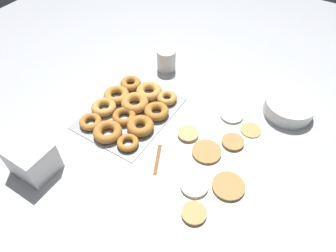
# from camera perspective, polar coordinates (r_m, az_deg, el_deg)

# --- Properties ---
(ground_plane) EXTENTS (3.00, 3.00, 0.00)m
(ground_plane) POSITION_cam_1_polar(r_m,az_deg,el_deg) (1.16, 2.64, -2.86)
(ground_plane) COLOR #B2B5BA
(pancake_0) EXTENTS (0.09, 0.09, 0.01)m
(pancake_0) POSITION_cam_1_polar(r_m,az_deg,el_deg) (1.27, 12.02, 2.03)
(pancake_0) COLOR silver
(pancake_0) RESTS_ON ground_plane
(pancake_1) EXTENTS (0.11, 0.11, 0.01)m
(pancake_1) POSITION_cam_1_polar(r_m,az_deg,el_deg) (1.13, 7.40, -4.85)
(pancake_1) COLOR #B27F42
(pancake_1) RESTS_ON ground_plane
(pancake_2) EXTENTS (0.08, 0.08, 0.01)m
(pancake_2) POSITION_cam_1_polar(r_m,az_deg,el_deg) (1.17, 12.24, -3.01)
(pancake_2) COLOR #B27F42
(pancake_2) RESTS_ON ground_plane
(pancake_3) EXTENTS (0.10, 0.10, 0.01)m
(pancake_3) POSITION_cam_1_polar(r_m,az_deg,el_deg) (1.04, 5.04, -11.13)
(pancake_3) COLOR silver
(pancake_3) RESTS_ON ground_plane
(pancake_4) EXTENTS (0.08, 0.08, 0.01)m
(pancake_4) POSITION_cam_1_polar(r_m,az_deg,el_deg) (1.17, 3.85, -1.52)
(pancake_4) COLOR tan
(pancake_4) RESTS_ON ground_plane
(pancake_5) EXTENTS (0.11, 0.11, 0.01)m
(pancake_5) POSITION_cam_1_polar(r_m,az_deg,el_deg) (1.06, 11.42, -11.16)
(pancake_5) COLOR #B27F42
(pancake_5) RESTS_ON ground_plane
(pancake_6) EXTENTS (0.08, 0.08, 0.01)m
(pancake_6) POSITION_cam_1_polar(r_m,az_deg,el_deg) (1.23, 15.50, -0.71)
(pancake_6) COLOR tan
(pancake_6) RESTS_ON ground_plane
(pancake_7) EXTENTS (0.08, 0.08, 0.01)m
(pancake_7) POSITION_cam_1_polar(r_m,az_deg,el_deg) (0.99, 4.97, -16.21)
(pancake_7) COLOR tan
(pancake_7) RESTS_ON ground_plane
(donut_tray) EXTENTS (0.40, 0.32, 0.04)m
(donut_tray) POSITION_cam_1_polar(r_m,az_deg,el_deg) (1.26, -7.26, 3.19)
(donut_tray) COLOR #93969B
(donut_tray) RESTS_ON ground_plane
(batter_bowl) EXTENTS (0.20, 0.20, 0.06)m
(batter_bowl) POSITION_cam_1_polar(r_m,az_deg,el_deg) (1.34, 22.02, 3.33)
(batter_bowl) COLOR white
(batter_bowl) RESTS_ON ground_plane
(container_stack) EXTENTS (0.12, 0.14, 0.12)m
(container_stack) POSITION_cam_1_polar(r_m,az_deg,el_deg) (1.13, -24.46, -5.71)
(container_stack) COLOR white
(container_stack) RESTS_ON ground_plane
(paper_cup) EXTENTS (0.09, 0.09, 0.10)m
(paper_cup) POSITION_cam_1_polar(r_m,az_deg,el_deg) (1.46, -0.31, 12.51)
(paper_cup) COLOR white
(paper_cup) RESTS_ON ground_plane
(spatula) EXTENTS (0.25, 0.14, 0.01)m
(spatula) POSITION_cam_1_polar(r_m,az_deg,el_deg) (1.05, -2.81, -10.75)
(spatula) COLOR brown
(spatula) RESTS_ON ground_plane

